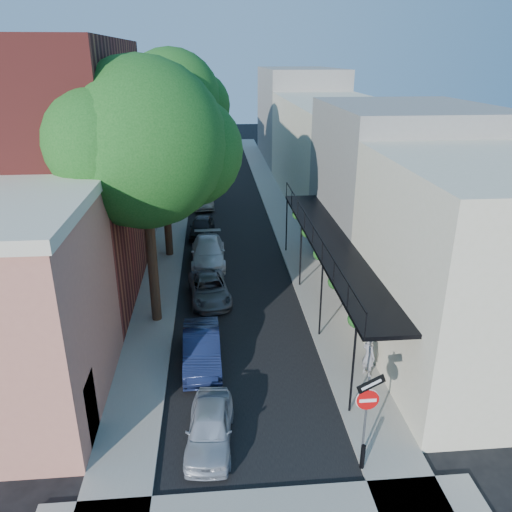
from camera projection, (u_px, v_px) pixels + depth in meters
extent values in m
plane|color=black|center=(261.00, 491.00, 13.89)|extent=(160.00, 160.00, 0.00)
cube|color=black|center=(226.00, 201.00, 41.61)|extent=(6.00, 64.00, 0.01)
cube|color=gray|center=(178.00, 201.00, 41.26)|extent=(2.00, 64.00, 0.12)
cube|color=gray|center=(274.00, 199.00, 41.91)|extent=(2.00, 64.00, 0.12)
cube|color=beige|center=(90.00, 408.00, 15.34)|extent=(0.10, 1.20, 2.20)
cube|color=maroon|center=(25.00, 175.00, 23.77)|extent=(10.00, 12.00, 12.00)
cube|color=gray|center=(127.00, 131.00, 23.43)|extent=(0.06, 7.00, 4.00)
cube|color=gray|center=(100.00, 158.00, 35.50)|extent=(8.00, 12.00, 9.00)
cube|color=beige|center=(129.00, 125.00, 48.25)|extent=(8.00, 16.00, 10.00)
cube|color=tan|center=(146.00, 119.00, 61.55)|extent=(8.00, 12.00, 8.00)
cube|color=beige|center=(492.00, 270.00, 18.21)|extent=(8.00, 9.00, 8.00)
cube|color=gray|center=(401.00, 191.00, 26.80)|extent=(8.00, 10.00, 9.00)
cube|color=beige|center=(335.00, 151.00, 40.85)|extent=(8.00, 20.00, 8.00)
cube|color=gray|center=(299.00, 114.00, 57.10)|extent=(8.00, 16.00, 10.00)
cube|color=black|center=(333.00, 244.00, 22.17)|extent=(2.00, 16.00, 0.15)
cube|color=black|center=(313.00, 226.00, 21.76)|extent=(0.05, 16.00, 0.05)
cylinder|color=black|center=(353.00, 368.00, 16.26)|extent=(0.08, 0.08, 3.40)
cylinder|color=black|center=(287.00, 224.00, 30.12)|extent=(0.08, 0.08, 3.40)
sphere|color=#144915|center=(356.00, 319.00, 16.74)|extent=(0.60, 0.60, 0.60)
sphere|color=#144915|center=(320.00, 254.00, 22.29)|extent=(0.60, 0.60, 0.60)
sphere|color=#144915|center=(298.00, 214.00, 27.83)|extent=(0.60, 0.60, 0.60)
cylinder|color=#595B60|center=(365.00, 419.00, 14.53)|extent=(0.07, 0.07, 2.90)
cylinder|color=red|center=(368.00, 400.00, 14.23)|extent=(0.66, 0.04, 0.66)
cube|color=white|center=(368.00, 401.00, 14.21)|extent=(0.50, 0.02, 0.10)
cylinder|color=white|center=(368.00, 400.00, 14.25)|extent=(0.70, 0.02, 0.70)
cube|color=black|center=(371.00, 384.00, 14.02)|extent=(0.89, 0.15, 0.58)
cube|color=white|center=(372.00, 385.00, 14.00)|extent=(0.60, 0.10, 0.31)
cylinder|color=black|center=(363.00, 457.00, 14.41)|extent=(0.14, 0.14, 0.80)
cylinder|color=black|center=(151.00, 250.00, 21.51)|extent=(0.44, 0.44, 7.00)
sphere|color=#144915|center=(142.00, 144.00, 19.82)|extent=(6.80, 6.80, 6.80)
sphere|color=#144915|center=(187.00, 151.00, 21.09)|extent=(4.76, 4.76, 4.76)
cylinder|color=black|center=(166.00, 206.00, 29.04)|extent=(0.44, 0.44, 6.30)
sphere|color=#144915|center=(162.00, 135.00, 27.52)|extent=(6.00, 6.00, 6.00)
sphere|color=#144915|center=(190.00, 141.00, 28.66)|extent=(4.20, 4.20, 4.20)
cylinder|color=black|center=(175.00, 165.00, 37.16)|extent=(0.44, 0.44, 7.35)
sphere|color=#144915|center=(171.00, 99.00, 35.39)|extent=(7.00, 7.00, 7.00)
sphere|color=#144915|center=(197.00, 105.00, 36.69)|extent=(4.90, 4.90, 4.90)
imported|color=#9FA5B0|center=(210.00, 427.00, 15.44)|extent=(1.66, 3.57, 1.18)
imported|color=#131B3B|center=(202.00, 349.00, 19.43)|extent=(1.54, 4.12, 1.35)
imported|color=#53545A|center=(209.00, 289.00, 24.61)|extent=(2.33, 4.25, 1.13)
imported|color=silver|center=(208.00, 252.00, 28.90)|extent=(1.97, 4.75, 1.37)
imported|color=black|center=(202.00, 227.00, 33.34)|extent=(1.80, 3.88, 1.28)
imported|color=gray|center=(202.00, 199.00, 39.74)|extent=(1.96, 4.32, 1.37)
imported|color=gray|center=(195.00, 184.00, 44.16)|extent=(2.27, 4.91, 1.36)
imported|color=gray|center=(368.00, 356.00, 18.49)|extent=(0.60, 0.71, 1.64)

